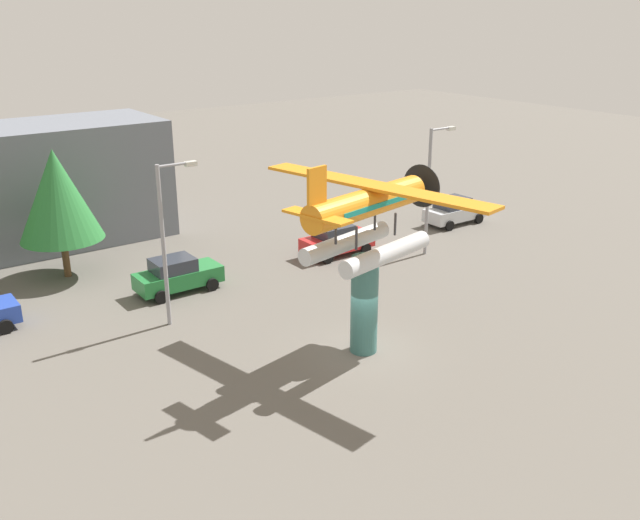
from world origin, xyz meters
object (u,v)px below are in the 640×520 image
(car_distant_silver, at_px, (454,211))
(streetlight_primary, at_px, (167,233))
(tree_east, at_px, (58,195))
(storefront_building, at_px, (58,183))
(display_pedestal, at_px, (364,305))
(car_far_red, at_px, (336,240))
(streetlight_secondary, at_px, (431,181))
(car_mid_green, at_px, (177,275))
(floatplane_monument, at_px, (368,215))

(car_distant_silver, xyz_separation_m, streetlight_primary, (-21.15, -3.30, 3.33))
(car_distant_silver, height_order, tree_east, tree_east)
(streetlight_primary, xyz_separation_m, storefront_building, (-0.21, 14.99, -0.71))
(display_pedestal, xyz_separation_m, car_distant_silver, (16.04, 10.31, -1.16))
(display_pedestal, bearing_deg, car_far_red, 57.95)
(tree_east, bearing_deg, car_far_red, -22.68)
(streetlight_primary, bearing_deg, streetlight_secondary, 0.50)
(car_mid_green, relative_size, car_distant_silver, 1.00)
(display_pedestal, xyz_separation_m, streetlight_primary, (-5.11, 7.01, 2.17))
(car_mid_green, relative_size, streetlight_primary, 0.59)
(car_distant_silver, relative_size, tree_east, 0.63)
(display_pedestal, distance_m, car_distant_silver, 19.11)
(streetlight_primary, distance_m, streetlight_secondary, 15.74)
(floatplane_monument, xyz_separation_m, streetlight_secondary, (10.50, 7.12, -1.57))
(display_pedestal, distance_m, tree_east, 17.30)
(car_far_red, bearing_deg, streetlight_secondary, -33.27)
(car_far_red, relative_size, streetlight_secondary, 0.59)
(display_pedestal, xyz_separation_m, car_far_red, (6.27, 10.01, -1.16))
(car_mid_green, bearing_deg, streetlight_primary, -118.14)
(tree_east, bearing_deg, streetlight_secondary, -25.47)
(display_pedestal, distance_m, storefront_building, 22.68)
(display_pedestal, relative_size, streetlight_primary, 0.57)
(car_distant_silver, bearing_deg, display_pedestal, -147.26)
(car_far_red, distance_m, streetlight_primary, 12.22)
(display_pedestal, xyz_separation_m, storefront_building, (-5.31, 22.00, 1.45))
(floatplane_monument, bearing_deg, car_far_red, 46.58)
(floatplane_monument, height_order, storefront_building, floatplane_monument)
(storefront_building, bearing_deg, car_distant_silver, -28.69)
(car_far_red, distance_m, storefront_building, 16.87)
(car_far_red, bearing_deg, floatplane_monument, -121.59)
(car_distant_silver, xyz_separation_m, streetlight_secondary, (-5.41, -3.16, 3.30))
(car_mid_green, height_order, car_distant_silver, same)
(streetlight_primary, bearing_deg, car_distant_silver, 8.87)
(storefront_building, xyz_separation_m, tree_east, (-1.80, -6.40, 0.86))
(car_mid_green, distance_m, car_distant_silver, 19.41)
(car_mid_green, height_order, storefront_building, storefront_building)
(floatplane_monument, xyz_separation_m, storefront_building, (-5.44, 21.97, -2.26))
(floatplane_monument, distance_m, car_far_red, 12.69)
(car_far_red, distance_m, tree_east, 14.91)
(floatplane_monument, relative_size, car_far_red, 2.48)
(floatplane_monument, distance_m, streetlight_primary, 8.86)
(streetlight_secondary, bearing_deg, floatplane_monument, -145.86)
(display_pedestal, distance_m, floatplane_monument, 3.71)
(car_mid_green, relative_size, car_far_red, 1.00)
(display_pedestal, distance_m, streetlight_secondary, 12.99)
(car_distant_silver, bearing_deg, tree_east, 167.13)
(car_mid_green, bearing_deg, tree_east, 125.07)
(floatplane_monument, relative_size, car_mid_green, 2.48)
(car_mid_green, distance_m, storefront_building, 12.18)
(car_mid_green, bearing_deg, streetlight_secondary, -12.56)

